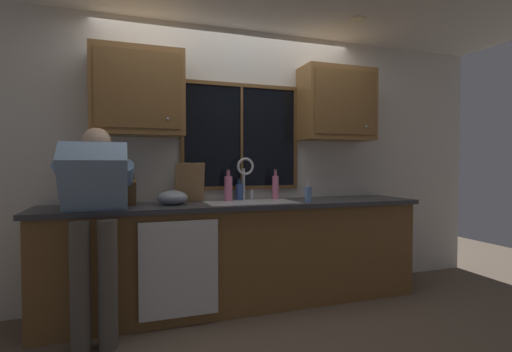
# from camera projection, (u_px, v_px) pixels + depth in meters

# --- Properties ---
(back_wall) EXTENTS (5.69, 0.12, 2.55)m
(back_wall) POSITION_uv_depth(u_px,v_px,m) (230.00, 163.00, 3.67)
(back_wall) COLOR silver
(back_wall) RESTS_ON floor
(ceiling_downlight_right) EXTENTS (0.14, 0.14, 0.01)m
(ceiling_downlight_right) POSITION_uv_depth(u_px,v_px,m) (357.00, 19.00, 3.33)
(ceiling_downlight_right) COLOR #FFEAB2
(window_glass) EXTENTS (1.10, 0.02, 0.95)m
(window_glass) POSITION_uv_depth(u_px,v_px,m) (241.00, 137.00, 3.62)
(window_glass) COLOR black
(window_frame_top) EXTENTS (1.17, 0.02, 0.04)m
(window_frame_top) POSITION_uv_depth(u_px,v_px,m) (242.00, 85.00, 3.60)
(window_frame_top) COLOR brown
(window_frame_bottom) EXTENTS (1.17, 0.02, 0.04)m
(window_frame_bottom) POSITION_uv_depth(u_px,v_px,m) (242.00, 188.00, 3.63)
(window_frame_bottom) COLOR brown
(window_frame_left) EXTENTS (0.04, 0.02, 0.95)m
(window_frame_left) POSITION_uv_depth(u_px,v_px,m) (182.00, 135.00, 3.43)
(window_frame_left) COLOR brown
(window_frame_right) EXTENTS (0.03, 0.02, 0.95)m
(window_frame_right) POSITION_uv_depth(u_px,v_px,m) (295.00, 138.00, 3.80)
(window_frame_right) COLOR brown
(window_mullion_center) EXTENTS (0.02, 0.02, 0.95)m
(window_mullion_center) POSITION_uv_depth(u_px,v_px,m) (242.00, 137.00, 3.61)
(window_mullion_center) COLOR brown
(lower_cabinet_run) EXTENTS (3.29, 0.58, 0.88)m
(lower_cabinet_run) POSITION_uv_depth(u_px,v_px,m) (241.00, 256.00, 3.36)
(lower_cabinet_run) COLOR brown
(lower_cabinet_run) RESTS_ON floor
(countertop) EXTENTS (3.35, 0.62, 0.04)m
(countertop) POSITION_uv_depth(u_px,v_px,m) (242.00, 205.00, 3.33)
(countertop) COLOR #38383D
(countertop) RESTS_ON lower_cabinet_run
(dishwasher_front) EXTENTS (0.60, 0.02, 0.74)m
(dishwasher_front) POSITION_uv_depth(u_px,v_px,m) (179.00, 269.00, 2.87)
(dishwasher_front) COLOR white
(upper_cabinet_left) EXTENTS (0.75, 0.36, 0.72)m
(upper_cabinet_left) POSITION_uv_depth(u_px,v_px,m) (138.00, 93.00, 3.15)
(upper_cabinet_left) COLOR olive
(upper_cabinet_right) EXTENTS (0.75, 0.36, 0.72)m
(upper_cabinet_right) POSITION_uv_depth(u_px,v_px,m) (337.00, 104.00, 3.78)
(upper_cabinet_right) COLOR olive
(sink) EXTENTS (0.80, 0.46, 0.21)m
(sink) POSITION_uv_depth(u_px,v_px,m) (251.00, 213.00, 3.37)
(sink) COLOR #B7B7BC
(sink) RESTS_ON lower_cabinet_run
(faucet) EXTENTS (0.18, 0.09, 0.40)m
(faucet) POSITION_uv_depth(u_px,v_px,m) (246.00, 173.00, 3.53)
(faucet) COLOR silver
(faucet) RESTS_ON countertop
(person_standing) EXTENTS (0.53, 0.70, 1.54)m
(person_standing) POSITION_uv_depth(u_px,v_px,m) (95.00, 207.00, 2.66)
(person_standing) COLOR #595147
(person_standing) RESTS_ON floor
(knife_block) EXTENTS (0.12, 0.18, 0.32)m
(knife_block) POSITION_uv_depth(u_px,v_px,m) (128.00, 192.00, 3.09)
(knife_block) COLOR brown
(knife_block) RESTS_ON countertop
(cutting_board) EXTENTS (0.26, 0.09, 0.35)m
(cutting_board) POSITION_uv_depth(u_px,v_px,m) (190.00, 182.00, 3.40)
(cutting_board) COLOR #997047
(cutting_board) RESTS_ON countertop
(mixing_bowl) EXTENTS (0.25, 0.25, 0.13)m
(mixing_bowl) POSITION_uv_depth(u_px,v_px,m) (173.00, 198.00, 3.16)
(mixing_bowl) COLOR #8C99A8
(mixing_bowl) RESTS_ON countertop
(soap_dispenser) EXTENTS (0.06, 0.07, 0.19)m
(soap_dispenser) POSITION_uv_depth(u_px,v_px,m) (308.00, 194.00, 3.34)
(soap_dispenser) COLOR #668CCC
(soap_dispenser) RESTS_ON countertop
(bottle_green_glass) EXTENTS (0.07, 0.07, 0.20)m
(bottle_green_glass) POSITION_uv_depth(u_px,v_px,m) (239.00, 191.00, 3.56)
(bottle_green_glass) COLOR #334C8C
(bottle_green_glass) RESTS_ON countertop
(bottle_tall_clear) EXTENTS (0.07, 0.07, 0.30)m
(bottle_tall_clear) POSITION_uv_depth(u_px,v_px,m) (228.00, 188.00, 3.47)
(bottle_tall_clear) COLOR pink
(bottle_tall_clear) RESTS_ON countertop
(bottle_amber_small) EXTENTS (0.06, 0.06, 0.30)m
(bottle_amber_small) POSITION_uv_depth(u_px,v_px,m) (275.00, 187.00, 3.64)
(bottle_amber_small) COLOR pink
(bottle_amber_small) RESTS_ON countertop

